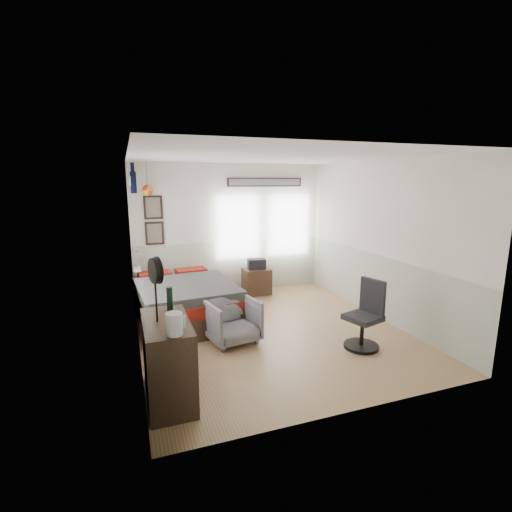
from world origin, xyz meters
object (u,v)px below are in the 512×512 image
object	(u,v)px
bed	(184,301)
armchair	(232,320)
nightstand	(257,281)
dresser	(168,360)
task_chair	(365,320)

from	to	relation	value
bed	armchair	xyz separation A→B (m)	(0.53, -1.15, -0.00)
armchair	nightstand	size ratio (longest dim) A/B	1.33
bed	dresser	size ratio (longest dim) A/B	2.21
bed	nightstand	world-z (taller)	bed
nightstand	dresser	bearing A→B (deg)	-123.27
armchair	dresser	bearing A→B (deg)	-142.50
dresser	task_chair	size ratio (longest dim) A/B	1.01
dresser	task_chair	world-z (taller)	task_chair
dresser	armchair	xyz separation A→B (m)	(1.06, 1.19, -0.12)
dresser	armchair	size ratio (longest dim) A/B	1.39
dresser	nightstand	bearing A→B (deg)	56.24
dresser	armchair	distance (m)	1.60
armchair	nightstand	distance (m)	2.38
nightstand	task_chair	distance (m)	2.98
armchair	task_chair	size ratio (longest dim) A/B	0.73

